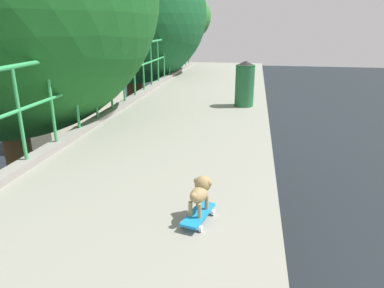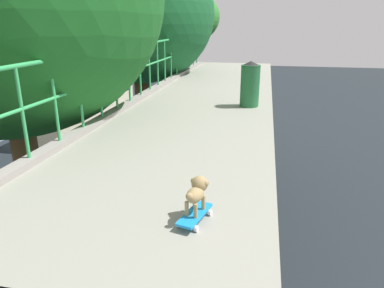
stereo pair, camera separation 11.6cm
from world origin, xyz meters
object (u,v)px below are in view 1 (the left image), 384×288
object	(u,v)px
city_bus	(77,102)
litter_bin	(245,83)
small_dog	(200,191)
car_yellow_cab_fifth	(55,182)
toy_skateboard	(198,215)

from	to	relation	value
city_bus	litter_bin	size ratio (longest dim) A/B	11.42
litter_bin	small_dog	bearing A→B (deg)	-92.81
city_bus	small_dog	size ratio (longest dim) A/B	31.34
car_yellow_cab_fifth	small_dog	bearing A→B (deg)	-51.36
small_dog	litter_bin	bearing A→B (deg)	87.19
toy_skateboard	small_dog	xyz separation A→B (m)	(0.01, 0.06, 0.21)
toy_skateboard	city_bus	bearing A→B (deg)	120.48
car_yellow_cab_fifth	toy_skateboard	xyz separation A→B (m)	(7.28, -9.18, 4.49)
car_yellow_cab_fifth	litter_bin	world-z (taller)	litter_bin
city_bus	small_dog	bearing A→B (deg)	-59.42
small_dog	litter_bin	xyz separation A→B (m)	(0.23, 4.76, 0.21)
car_yellow_cab_fifth	litter_bin	xyz separation A→B (m)	(7.53, -4.36, 4.92)
small_dog	litter_bin	distance (m)	4.77
city_bus	small_dog	distance (m)	22.29
car_yellow_cab_fifth	city_bus	world-z (taller)	city_bus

